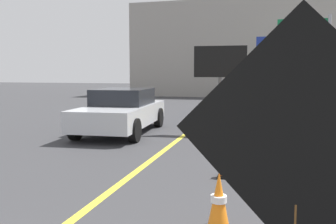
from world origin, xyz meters
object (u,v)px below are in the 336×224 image
object	(u,v)px
roadwork_sign	(298,140)
box_truck	(284,77)
pickup_car	(122,111)
highway_guide_sign	(313,44)
traffic_cone_far_lane	(218,138)
arrow_board_trailer	(219,118)
traffic_cone_mid_lane	(228,161)
traffic_cone_near_sign	(219,203)

from	to	relation	value
roadwork_sign	box_truck	xyz separation A→B (m)	(0.52, 14.30, 0.25)
pickup_car	highway_guide_sign	xyz separation A→B (m)	(6.80, 10.85, 2.73)
highway_guide_sign	box_truck	bearing A→B (deg)	-109.04
box_truck	traffic_cone_far_lane	world-z (taller)	box_truck
roadwork_sign	highway_guide_sign	size ratio (longest dim) A/B	0.47
arrow_board_trailer	traffic_cone_mid_lane	size ratio (longest dim) A/B	4.52
highway_guide_sign	traffic_cone_near_sign	bearing A→B (deg)	-99.49
arrow_board_trailer	highway_guide_sign	size ratio (longest dim) A/B	0.54
box_truck	arrow_board_trailer	bearing A→B (deg)	-111.31
box_truck	pickup_car	xyz separation A→B (m)	(-5.11, -5.96, -1.02)
roadwork_sign	traffic_cone_far_lane	distance (m)	6.50
pickup_car	traffic_cone_mid_lane	size ratio (longest dim) A/B	7.61
pickup_car	traffic_cone_mid_lane	xyz separation A→B (m)	(3.76, -4.18, -0.40)
traffic_cone_mid_lane	highway_guide_sign	bearing A→B (deg)	78.55
traffic_cone_mid_lane	traffic_cone_far_lane	bearing A→B (deg)	102.01
box_truck	traffic_cone_far_lane	xyz separation A→B (m)	(-1.81, -8.03, -1.38)
highway_guide_sign	traffic_cone_mid_lane	world-z (taller)	highway_guide_sign
highway_guide_sign	traffic_cone_near_sign	size ratio (longest dim) A/B	6.66
highway_guide_sign	traffic_cone_far_lane	distance (m)	13.73
pickup_car	box_truck	bearing A→B (deg)	49.37
box_truck	highway_guide_sign	size ratio (longest dim) A/B	1.58
pickup_car	traffic_cone_far_lane	size ratio (longest dim) A/B	6.58
box_truck	traffic_cone_mid_lane	xyz separation A→B (m)	(-1.36, -10.14, -1.43)
arrow_board_trailer	roadwork_sign	bearing A→B (deg)	-79.91
arrow_board_trailer	traffic_cone_near_sign	size ratio (longest dim) A/B	3.60
traffic_cone_near_sign	traffic_cone_far_lane	bearing A→B (deg)	97.26
box_truck	traffic_cone_far_lane	distance (m)	8.35
traffic_cone_mid_lane	pickup_car	bearing A→B (deg)	131.94
traffic_cone_mid_lane	traffic_cone_far_lane	world-z (taller)	traffic_cone_far_lane
arrow_board_trailer	traffic_cone_near_sign	xyz separation A→B (m)	(0.88, -7.16, -0.11)
roadwork_sign	pickup_car	size ratio (longest dim) A/B	0.51
traffic_cone_far_lane	pickup_car	bearing A→B (deg)	147.94
arrow_board_trailer	box_truck	distance (m)	5.93
traffic_cone_near_sign	box_truck	bearing A→B (deg)	84.41
arrow_board_trailer	traffic_cone_far_lane	distance (m)	2.65
roadwork_sign	traffic_cone_mid_lane	xyz separation A→B (m)	(-0.84, 4.16, -1.18)
pickup_car	traffic_cone_mid_lane	distance (m)	5.63
arrow_board_trailer	traffic_cone_far_lane	world-z (taller)	arrow_board_trailer
arrow_board_trailer	traffic_cone_mid_lane	world-z (taller)	arrow_board_trailer
traffic_cone_far_lane	traffic_cone_mid_lane	bearing A→B (deg)	-77.99
traffic_cone_near_sign	roadwork_sign	bearing A→B (deg)	-67.92
roadwork_sign	traffic_cone_far_lane	bearing A→B (deg)	101.57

